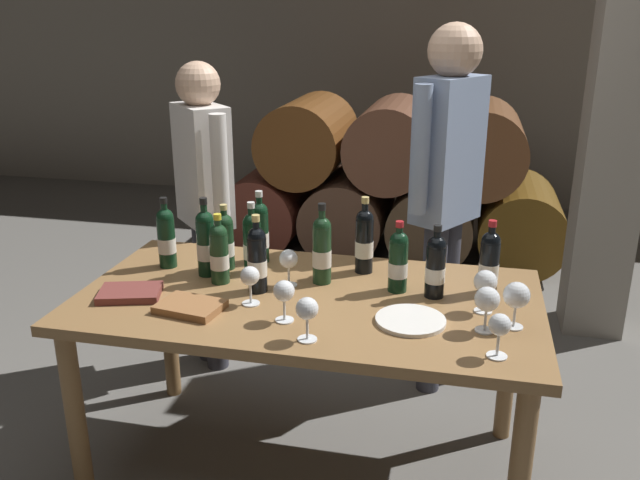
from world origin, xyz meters
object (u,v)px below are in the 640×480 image
object	(u,v)px
wine_bottle_2	(225,241)
wine_bottle_4	(166,237)
dining_table	(308,318)
wine_bottle_1	(260,231)
wine_glass_2	(487,300)
wine_glass_3	(284,293)
wine_bottle_9	(435,266)
wine_bottle_10	(322,249)
wine_glass_0	(289,260)
leather_ledger	(130,293)
wine_bottle_7	(252,243)
serving_plate	(411,320)
wine_bottle_11	(489,262)
wine_glass_5	(485,283)
sommelier_presenting	(447,180)
taster_seated_left	(204,193)
wine_bottle_8	(257,259)
wine_glass_4	(500,327)
tasting_notebook	(190,307)
wine_bottle_3	(364,240)
wine_bottle_0	(398,261)
wine_bottle_6	(219,253)
wine_glass_6	(307,310)
wine_glass_7	(250,278)
wine_glass_1	(517,296)
wine_bottle_5	(206,242)

from	to	relation	value
wine_bottle_2	wine_bottle_4	bearing A→B (deg)	-172.19
dining_table	wine_bottle_1	xyz separation A→B (m)	(-0.28, 0.30, 0.22)
wine_glass_2	wine_glass_3	xyz separation A→B (m)	(-0.66, -0.07, -0.01)
wine_bottle_1	wine_bottle_9	bearing A→B (deg)	-15.63
wine_bottle_4	wine_bottle_10	size ratio (longest dim) A/B	0.92
wine_glass_0	wine_glass_2	distance (m)	0.76
wine_bottle_4	leather_ledger	size ratio (longest dim) A/B	1.34
wine_bottle_7	serving_plate	size ratio (longest dim) A/B	1.23
wine_bottle_10	wine_bottle_2	bearing A→B (deg)	171.95
wine_bottle_7	wine_bottle_11	world-z (taller)	wine_bottle_7
wine_glass_5	sommelier_presenting	xyz separation A→B (m)	(-0.18, 0.75, 0.17)
wine_bottle_4	wine_bottle_9	xyz separation A→B (m)	(1.09, -0.06, -0.01)
taster_seated_left	wine_bottle_8	bearing A→B (deg)	-55.23
wine_bottle_11	serving_plate	world-z (taller)	wine_bottle_11
wine_bottle_2	wine_glass_4	size ratio (longest dim) A/B	1.89
taster_seated_left	wine_bottle_11	bearing A→B (deg)	-22.42
tasting_notebook	wine_bottle_3	bearing A→B (deg)	51.87
wine_bottle_4	wine_bottle_11	bearing A→B (deg)	0.31
dining_table	wine_glass_5	size ratio (longest dim) A/B	10.94
wine_bottle_0	wine_glass_5	world-z (taller)	wine_bottle_0
sommelier_presenting	wine_bottle_4	bearing A→B (deg)	-151.59
wine_bottle_1	tasting_notebook	size ratio (longest dim) A/B	1.39
wine_glass_3	sommelier_presenting	distance (m)	1.10
dining_table	wine_bottle_10	size ratio (longest dim) A/B	5.34
wine_bottle_6	wine_bottle_7	bearing A→B (deg)	52.71
wine_bottle_10	wine_bottle_8	bearing A→B (deg)	-148.50
wine_bottle_10	wine_bottle_3	bearing A→B (deg)	45.81
sommelier_presenting	wine_bottle_6	bearing A→B (deg)	-139.46
wine_glass_6	wine_glass_3	bearing A→B (deg)	132.68
wine_bottle_10	wine_glass_0	size ratio (longest dim) A/B	2.18
wine_bottle_3	wine_bottle_1	bearing A→B (deg)	177.18
wine_bottle_1	wine_glass_5	xyz separation A→B (m)	(0.91, -0.30, -0.02)
taster_seated_left	wine_bottle_7	bearing A→B (deg)	-52.37
wine_bottle_6	wine_glass_7	xyz separation A→B (m)	(0.18, -0.17, -0.02)
wine_glass_6	tasting_notebook	xyz separation A→B (m)	(-0.45, 0.12, -0.09)
wine_bottle_9	wine_glass_6	size ratio (longest dim) A/B	1.87
wine_glass_6	taster_seated_left	world-z (taller)	taster_seated_left
wine_glass_6	wine_bottle_8	bearing A→B (deg)	128.64
wine_bottle_6	wine_bottle_11	bearing A→B (deg)	6.68
wine_bottle_0	wine_glass_1	world-z (taller)	wine_bottle_0
wine_glass_6	serving_plate	distance (m)	0.38
wine_bottle_7	wine_glass_5	distance (m)	0.92
wine_bottle_5	serving_plate	world-z (taller)	wine_bottle_5
dining_table	wine_bottle_0	size ratio (longest dim) A/B	6.20
wine_bottle_8	wine_glass_2	size ratio (longest dim) A/B	1.91
wine_bottle_3	wine_glass_3	xyz separation A→B (m)	(-0.19, -0.50, -0.03)
wine_glass_7	serving_plate	distance (m)	0.58
wine_glass_7	wine_bottle_5	bearing A→B (deg)	138.34
wine_bottle_1	wine_glass_7	distance (m)	0.43
wine_glass_4	wine_bottle_8	bearing A→B (deg)	159.66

